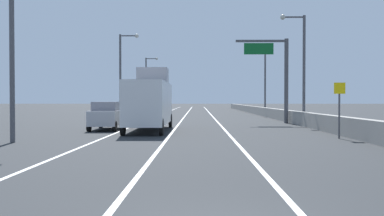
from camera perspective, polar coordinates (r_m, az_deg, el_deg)
The scene contains 16 objects.
ground_plane at distance 70.32m, azimuth 1.05°, elevation -0.60°, with size 320.00×320.00×0.00m, color #26282B.
lane_stripe_left at distance 61.54m, azimuth -4.03°, elevation -0.85°, with size 0.16×130.00×0.00m, color silver.
lane_stripe_center at distance 61.34m, azimuth -0.77°, elevation -0.85°, with size 0.16×130.00×0.00m, color silver.
lane_stripe_right at distance 61.35m, azimuth 2.50°, elevation -0.85°, with size 0.16×130.00×0.00m, color silver.
jersey_barrier_right at distance 47.08m, azimuth 11.13°, elevation -0.79°, with size 0.60×120.00×1.10m, color gray.
overhead_sign_gantry at distance 39.16m, azimuth 11.30°, elevation 4.95°, with size 4.68×0.36×7.50m.
speed_advisory_sign at distance 24.36m, azimuth 18.89°, elevation 0.29°, with size 0.60×0.11×3.00m.
lamp_post_right_second at distance 37.62m, azimuth 14.17°, elevation 6.06°, with size 2.14×0.44×9.25m.
lamp_post_right_third at distance 58.91m, azimuth 9.37°, elevation 4.27°, with size 2.14×0.44×9.25m.
lamp_post_left_near at distance 22.74m, azimuth -22.06°, elevation 9.30°, with size 2.14×0.44×9.25m.
lamp_post_left_mid at distance 47.61m, azimuth -9.12°, elevation 5.03°, with size 2.14×0.44×9.25m.
lamp_post_left_far at distance 73.40m, azimuth -5.88°, elevation 3.65°, with size 2.14×0.44×9.25m.
car_silver_0 at distance 30.54m, azimuth -11.15°, elevation -1.01°, with size 2.01×4.77×1.94m.
car_green_1 at distance 38.47m, azimuth -8.16°, elevation -0.61°, with size 1.80×4.01×1.90m.
car_white_2 at distance 52.47m, azimuth -6.19°, elevation -0.04°, with size 1.85×4.46×2.12m.
box_truck at distance 29.07m, azimuth -5.57°, elevation 0.90°, with size 2.50×9.10×4.34m.
Camera 1 is at (-0.38, -6.29, 2.08)m, focal length 40.38 mm.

